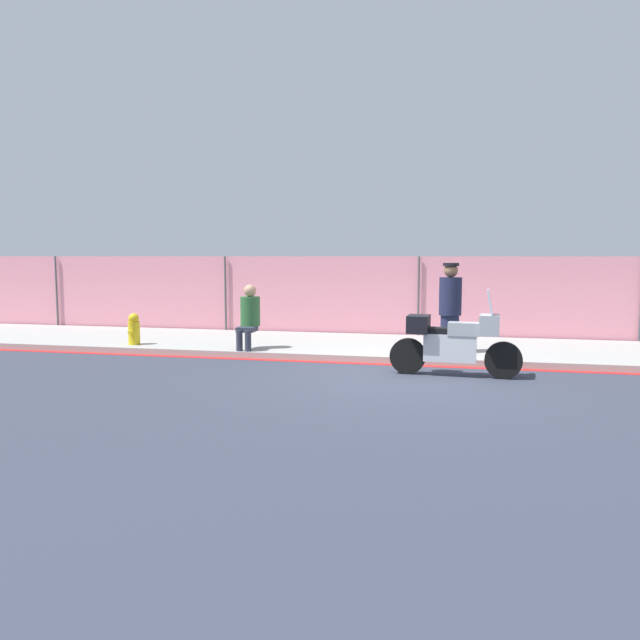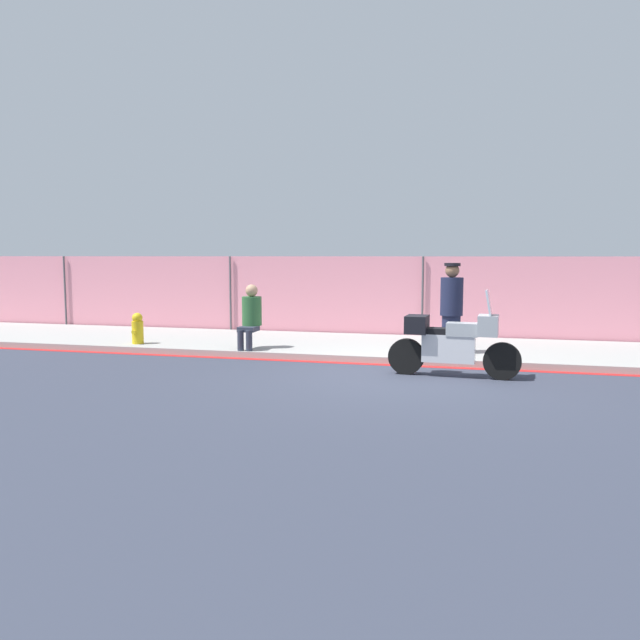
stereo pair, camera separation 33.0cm
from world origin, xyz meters
name	(u,v)px [view 2 (the right image)]	position (x,y,z in m)	size (l,w,h in m)	color
ground_plane	(397,377)	(0.00, 0.00, 0.00)	(120.00, 120.00, 0.00)	#333847
sidewalk	(415,348)	(0.00, 2.93, 0.06)	(36.39, 3.43, 0.13)	#9E9E99
curb_paint_stripe	(405,366)	(0.00, 1.13, 0.00)	(36.39, 0.18, 0.01)	red
storefront_fence	(423,299)	(0.00, 4.74, 1.01)	(34.57, 0.17, 2.01)	pink
motorcycle	(452,342)	(0.88, 0.28, 0.60)	(2.21, 0.58, 1.48)	black
officer_standing	(451,308)	(0.78, 2.08, 1.02)	(0.44, 0.44, 1.76)	#191E38
person_seated_on_curb	(251,313)	(-3.24, 1.69, 0.85)	(0.41, 0.69, 1.32)	#2D3342
fire_hydrant	(138,329)	(-5.86, 1.72, 0.46)	(0.25, 0.31, 0.67)	gold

